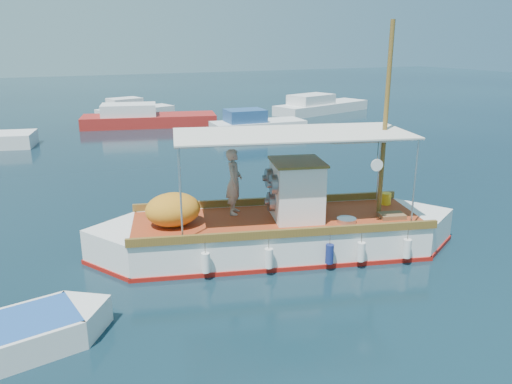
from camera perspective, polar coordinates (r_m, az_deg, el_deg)
name	(u,v)px	position (r m, az deg, el deg)	size (l,w,h in m)	color
ground	(271,244)	(15.11, 1.75, -5.99)	(160.00, 160.00, 0.00)	black
fishing_caique	(275,232)	(14.45, 2.19, -4.59)	(10.48, 5.01, 6.64)	white
bg_boat_n	(145,119)	(36.74, -12.53, 8.13)	(9.71, 4.97, 1.80)	maroon
bg_boat_ne	(255,126)	(33.04, -0.06, 7.57)	(6.26, 2.61, 1.80)	silver
bg_boat_e	(320,107)	(43.02, 7.28, 9.63)	(9.54, 5.05, 1.80)	silver
bg_boat_far_n	(134,112)	(40.93, -13.82, 8.91)	(6.25, 3.49, 1.80)	silver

